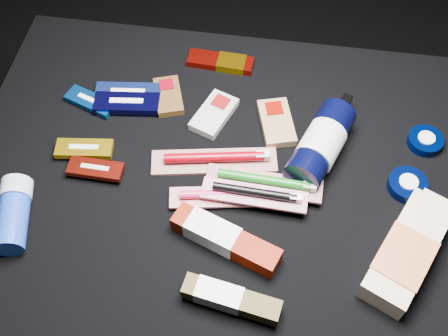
# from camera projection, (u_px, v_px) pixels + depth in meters

# --- Properties ---
(ground) EXTENTS (3.00, 3.00, 0.00)m
(ground) POSITION_uv_depth(u_px,v_px,m) (217.00, 264.00, 1.40)
(ground) COLOR black
(ground) RESTS_ON ground
(cloth_table) EXTENTS (0.98, 0.78, 0.40)m
(cloth_table) POSITION_uv_depth(u_px,v_px,m) (217.00, 227.00, 1.24)
(cloth_table) COLOR black
(cloth_table) RESTS_ON ground
(luna_bar_0) EXTENTS (0.14, 0.07, 0.02)m
(luna_bar_0) POSITION_uv_depth(u_px,v_px,m) (128.00, 94.00, 1.18)
(luna_bar_0) COLOR navy
(luna_bar_0) RESTS_ON cloth_table
(luna_bar_1) EXTENTS (0.11, 0.07, 0.01)m
(luna_bar_1) POSITION_uv_depth(u_px,v_px,m) (90.00, 101.00, 1.16)
(luna_bar_1) COLOR #084291
(luna_bar_1) RESTS_ON cloth_table
(luna_bar_2) EXTENTS (0.14, 0.07, 0.02)m
(luna_bar_2) POSITION_uv_depth(u_px,v_px,m) (127.00, 103.00, 1.16)
(luna_bar_2) COLOR black
(luna_bar_2) RESTS_ON cloth_table
(luna_bar_3) EXTENTS (0.11, 0.05, 0.01)m
(luna_bar_3) POSITION_uv_depth(u_px,v_px,m) (84.00, 149.00, 1.09)
(luna_bar_3) COLOR #CD9B0E
(luna_bar_3) RESTS_ON cloth_table
(luna_bar_4) EXTENTS (0.10, 0.04, 0.01)m
(luna_bar_4) POSITION_uv_depth(u_px,v_px,m) (95.00, 169.00, 1.06)
(luna_bar_4) COLOR maroon
(luna_bar_4) RESTS_ON cloth_table
(clif_bar_0) EXTENTS (0.08, 0.11, 0.02)m
(clif_bar_0) POSITION_uv_depth(u_px,v_px,m) (168.00, 95.00, 1.18)
(clif_bar_0) COLOR #4D3015
(clif_bar_0) RESTS_ON cloth_table
(clif_bar_1) EXTENTS (0.09, 0.12, 0.02)m
(clif_bar_1) POSITION_uv_depth(u_px,v_px,m) (215.00, 113.00, 1.15)
(clif_bar_1) COLOR #A7A8A0
(clif_bar_1) RESTS_ON cloth_table
(clif_bar_2) EXTENTS (0.09, 0.13, 0.02)m
(clif_bar_2) POSITION_uv_depth(u_px,v_px,m) (276.00, 121.00, 1.14)
(clif_bar_2) COLOR olive
(clif_bar_2) RESTS_ON cloth_table
(power_bar) EXTENTS (0.15, 0.05, 0.02)m
(power_bar) POSITION_uv_depth(u_px,v_px,m) (224.00, 62.00, 1.23)
(power_bar) COLOR #6F0B05
(power_bar) RESTS_ON cloth_table
(lotion_bottle) EXTENTS (0.13, 0.24, 0.08)m
(lotion_bottle) POSITION_uv_depth(u_px,v_px,m) (321.00, 144.00, 1.07)
(lotion_bottle) COLOR black
(lotion_bottle) RESTS_ON cloth_table
(cream_tin_upper) EXTENTS (0.07, 0.07, 0.02)m
(cream_tin_upper) POSITION_uv_depth(u_px,v_px,m) (425.00, 141.00, 1.11)
(cream_tin_upper) COLOR black
(cream_tin_upper) RESTS_ON cloth_table
(cream_tin_lower) EXTENTS (0.07, 0.07, 0.02)m
(cream_tin_lower) POSITION_uv_depth(u_px,v_px,m) (407.00, 185.00, 1.05)
(cream_tin_lower) COLOR black
(cream_tin_lower) RESTS_ON cloth_table
(bodywash_bottle) EXTENTS (0.17, 0.24, 0.05)m
(bodywash_bottle) POSITION_uv_depth(u_px,v_px,m) (406.00, 253.00, 0.96)
(bodywash_bottle) COLOR beige
(bodywash_bottle) RESTS_ON cloth_table
(deodorant_stick) EXTENTS (0.09, 0.15, 0.06)m
(deodorant_stick) POSITION_uv_depth(u_px,v_px,m) (14.00, 213.00, 1.00)
(deodorant_stick) COLOR #1A3CA7
(deodorant_stick) RESTS_ON cloth_table
(toothbrush_pack_0) EXTENTS (0.25, 0.10, 0.03)m
(toothbrush_pack_0) POSITION_uv_depth(u_px,v_px,m) (216.00, 160.00, 1.08)
(toothbrush_pack_0) COLOR #A39C99
(toothbrush_pack_0) RESTS_ON cloth_table
(toothbrush_pack_1) EXTENTS (0.20, 0.08, 0.02)m
(toothbrush_pack_1) POSITION_uv_depth(u_px,v_px,m) (222.00, 195.00, 1.03)
(toothbrush_pack_1) COLOR silver
(toothbrush_pack_1) RESTS_ON cloth_table
(toothbrush_pack_2) EXTENTS (0.22, 0.06, 0.02)m
(toothbrush_pack_2) POSITION_uv_depth(u_px,v_px,m) (266.00, 182.00, 1.04)
(toothbrush_pack_2) COLOR #ACA4A1
(toothbrush_pack_2) RESTS_ON cloth_table
(toothbrush_pack_3) EXTENTS (0.20, 0.05, 0.02)m
(toothbrush_pack_3) POSITION_uv_depth(u_px,v_px,m) (256.00, 194.00, 1.02)
(toothbrush_pack_3) COLOR silver
(toothbrush_pack_3) RESTS_ON cloth_table
(toothpaste_carton_red) EXTENTS (0.20, 0.11, 0.04)m
(toothpaste_carton_red) POSITION_uv_depth(u_px,v_px,m) (221.00, 237.00, 0.98)
(toothpaste_carton_red) COLOR #761101
(toothpaste_carton_red) RESTS_ON cloth_table
(toothpaste_carton_green) EXTENTS (0.17, 0.06, 0.03)m
(toothpaste_carton_green) POSITION_uv_depth(u_px,v_px,m) (227.00, 298.00, 0.91)
(toothpaste_carton_green) COLOR #3D330F
(toothpaste_carton_green) RESTS_ON cloth_table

